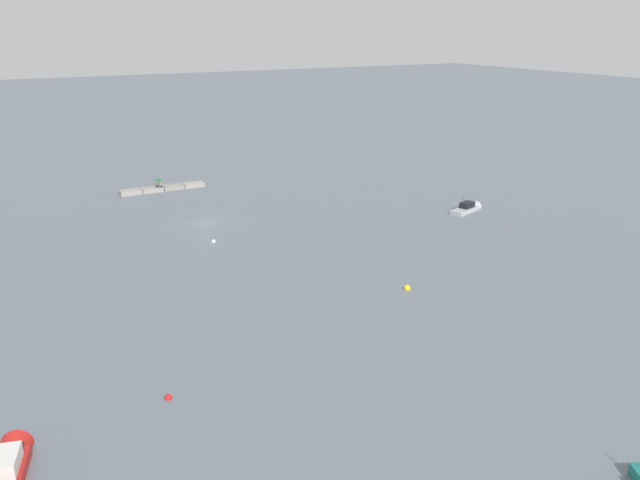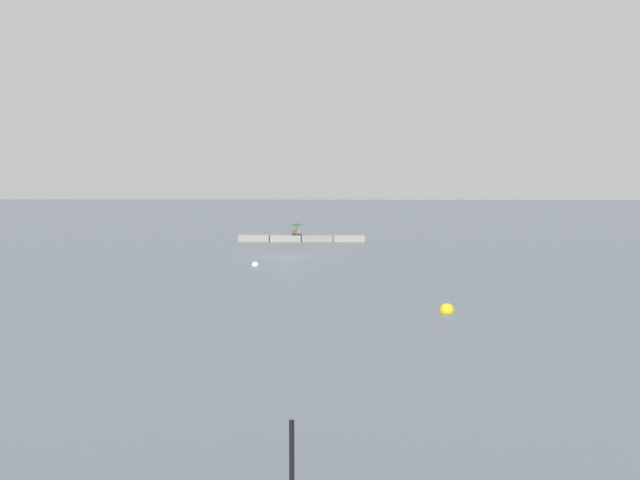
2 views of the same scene
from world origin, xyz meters
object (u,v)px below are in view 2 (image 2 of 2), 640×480
at_px(person_seated_brown_right, 294,233).
at_px(umbrella_open_green, 297,224).
at_px(person_seated_grey_left, 299,233).
at_px(mooring_buoy_mid, 447,310).
at_px(mooring_buoy_far, 255,265).

relative_size(person_seated_brown_right, umbrella_open_green, 0.58).
distance_m(person_seated_grey_left, mooring_buoy_mid, 50.31).
distance_m(umbrella_open_green, mooring_buoy_far, 27.12).
bearing_deg(mooring_buoy_mid, person_seated_grey_left, -78.43).
bearing_deg(mooring_buoy_mid, umbrella_open_green, -78.14).
relative_size(person_seated_grey_left, mooring_buoy_far, 1.48).
height_order(person_seated_grey_left, person_seated_brown_right, same).
distance_m(mooring_buoy_mid, mooring_buoy_far, 25.11).
bearing_deg(mooring_buoy_far, person_seated_grey_left, -92.91).
xyz_separation_m(person_seated_brown_right, mooring_buoy_far, (0.81, 27.00, -0.81)).
xyz_separation_m(person_seated_grey_left, umbrella_open_green, (0.28, -0.12, 0.85)).
relative_size(person_seated_brown_right, mooring_buoy_far, 1.48).
height_order(person_seated_grey_left, mooring_buoy_far, person_seated_grey_left).
xyz_separation_m(person_seated_brown_right, umbrella_open_green, (-0.28, -0.05, 0.85)).
height_order(umbrella_open_green, mooring_buoy_far, umbrella_open_green).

